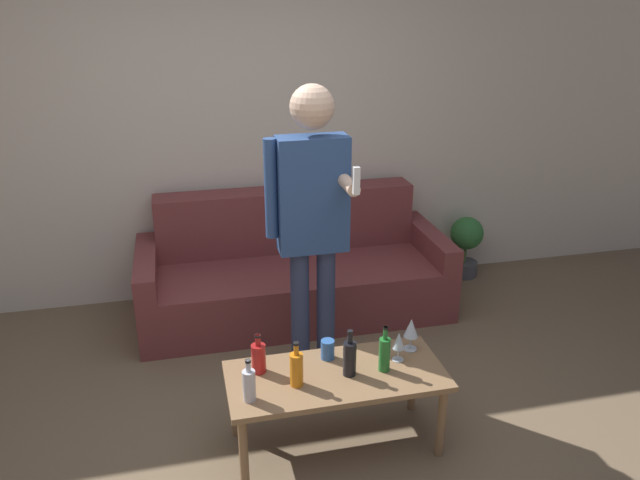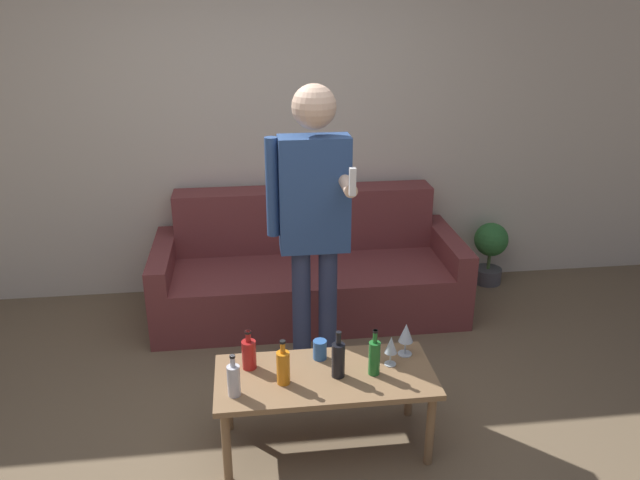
{
  "view_description": "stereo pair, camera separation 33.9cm",
  "coord_description": "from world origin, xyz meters",
  "px_view_note": "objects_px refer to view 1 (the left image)",
  "views": [
    {
      "loc": [
        -0.44,
        -2.44,
        2.21
      ],
      "look_at": [
        0.29,
        0.63,
        0.95
      ],
      "focal_mm": 35.0,
      "sensor_mm": 36.0,
      "label": 1
    },
    {
      "loc": [
        -0.1,
        -2.5,
        2.21
      ],
      "look_at": [
        0.29,
        0.63,
        0.95
      ],
      "focal_mm": 35.0,
      "sensor_mm": 36.0,
      "label": 2
    }
  ],
  "objects_px": {
    "coffee_table": "(336,382)",
    "person_standing_front": "(312,214)",
    "couch": "(293,271)",
    "bottle_orange": "(385,353)"
  },
  "relations": [
    {
      "from": "coffee_table",
      "to": "person_standing_front",
      "type": "height_order",
      "value": "person_standing_front"
    },
    {
      "from": "couch",
      "to": "bottle_orange",
      "type": "xyz_separation_m",
      "value": [
        0.16,
        -1.57,
        0.24
      ]
    },
    {
      "from": "couch",
      "to": "bottle_orange",
      "type": "distance_m",
      "value": 1.6
    },
    {
      "from": "couch",
      "to": "coffee_table",
      "type": "xyz_separation_m",
      "value": [
        -0.08,
        -1.55,
        0.09
      ]
    },
    {
      "from": "bottle_orange",
      "to": "person_standing_front",
      "type": "bearing_deg",
      "value": 109.76
    },
    {
      "from": "coffee_table",
      "to": "person_standing_front",
      "type": "xyz_separation_m",
      "value": [
        0.01,
        0.61,
        0.69
      ]
    },
    {
      "from": "couch",
      "to": "person_standing_front",
      "type": "distance_m",
      "value": 1.22
    },
    {
      "from": "coffee_table",
      "to": "bottle_orange",
      "type": "bearing_deg",
      "value": -5.39
    },
    {
      "from": "couch",
      "to": "bottle_orange",
      "type": "bearing_deg",
      "value": -84.05
    },
    {
      "from": "bottle_orange",
      "to": "couch",
      "type": "bearing_deg",
      "value": 95.95
    }
  ]
}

